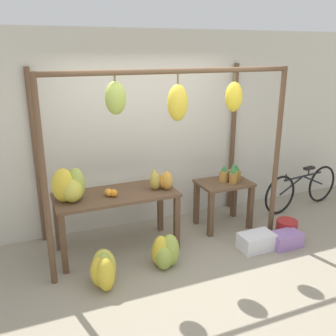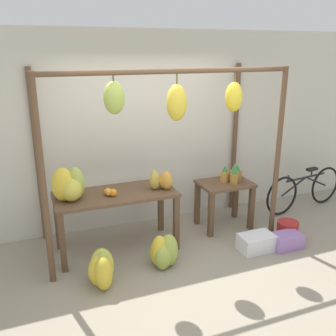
# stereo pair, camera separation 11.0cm
# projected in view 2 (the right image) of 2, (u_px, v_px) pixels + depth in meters

# --- Properties ---
(ground_plane) EXTENTS (20.00, 20.00, 0.00)m
(ground_plane) POSITION_uv_depth(u_px,v_px,m) (185.00, 271.00, 4.46)
(ground_plane) COLOR gray
(shop_wall_back) EXTENTS (8.00, 0.08, 2.80)m
(shop_wall_back) POSITION_uv_depth(u_px,v_px,m) (143.00, 131.00, 5.42)
(shop_wall_back) COLOR beige
(shop_wall_back) RESTS_ON ground_plane
(stall_awning) EXTENTS (3.04, 1.23, 2.33)m
(stall_awning) POSITION_uv_depth(u_px,v_px,m) (167.00, 124.00, 4.50)
(stall_awning) COLOR brown
(stall_awning) RESTS_ON ground_plane
(display_table_main) EXTENTS (1.54, 0.69, 0.79)m
(display_table_main) POSITION_uv_depth(u_px,v_px,m) (116.00, 202.00, 4.77)
(display_table_main) COLOR brown
(display_table_main) RESTS_ON ground_plane
(display_table_side) EXTENTS (0.76, 0.54, 0.70)m
(display_table_side) POSITION_uv_depth(u_px,v_px,m) (224.00, 193.00, 5.45)
(display_table_side) COLOR brown
(display_table_side) RESTS_ON ground_plane
(banana_pile_on_table) EXTENTS (0.42, 0.46, 0.42)m
(banana_pile_on_table) POSITION_uv_depth(u_px,v_px,m) (69.00, 185.00, 4.49)
(banana_pile_on_table) COLOR #9EB247
(banana_pile_on_table) RESTS_ON display_table_main
(orange_pile) EXTENTS (0.15, 0.16, 0.10)m
(orange_pile) POSITION_uv_depth(u_px,v_px,m) (110.00, 192.00, 4.64)
(orange_pile) COLOR orange
(orange_pile) RESTS_ON display_table_main
(pineapple_cluster) EXTENTS (0.32, 0.25, 0.28)m
(pineapple_cluster) POSITION_uv_depth(u_px,v_px,m) (233.00, 175.00, 5.38)
(pineapple_cluster) COLOR #B27F38
(pineapple_cluster) RESTS_ON display_table_side
(banana_pile_ground_left) EXTENTS (0.39, 0.46, 0.41)m
(banana_pile_ground_left) POSITION_uv_depth(u_px,v_px,m) (102.00, 269.00, 4.15)
(banana_pile_ground_left) COLOR #9EB247
(banana_pile_ground_left) RESTS_ON ground_plane
(banana_pile_ground_right) EXTENTS (0.39, 0.34, 0.42)m
(banana_pile_ground_right) POSITION_uv_depth(u_px,v_px,m) (163.00, 252.00, 4.51)
(banana_pile_ground_right) COLOR #9EB247
(banana_pile_ground_right) RESTS_ON ground_plane
(fruit_crate_white) EXTENTS (0.46, 0.29, 0.22)m
(fruit_crate_white) POSITION_uv_depth(u_px,v_px,m) (256.00, 243.00, 4.90)
(fruit_crate_white) COLOR silver
(fruit_crate_white) RESTS_ON ground_plane
(blue_bucket) EXTENTS (0.30, 0.30, 0.23)m
(blue_bucket) POSITION_uv_depth(u_px,v_px,m) (287.00, 229.00, 5.25)
(blue_bucket) COLOR #AD2323
(blue_bucket) RESTS_ON ground_plane
(parked_bicycle) EXTENTS (1.63, 0.26, 0.69)m
(parked_bicycle) POSITION_uv_depth(u_px,v_px,m) (304.00, 189.00, 6.12)
(parked_bicycle) COLOR black
(parked_bicycle) RESTS_ON ground_plane
(papaya_pile) EXTENTS (0.33, 0.26, 0.26)m
(papaya_pile) POSITION_uv_depth(u_px,v_px,m) (161.00, 180.00, 4.84)
(papaya_pile) COLOR #B2993D
(papaya_pile) RESTS_ON display_table_main
(fruit_crate_purple) EXTENTS (0.41, 0.26, 0.20)m
(fruit_crate_purple) POSITION_uv_depth(u_px,v_px,m) (286.00, 241.00, 4.97)
(fruit_crate_purple) COLOR #9970B7
(fruit_crate_purple) RESTS_ON ground_plane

